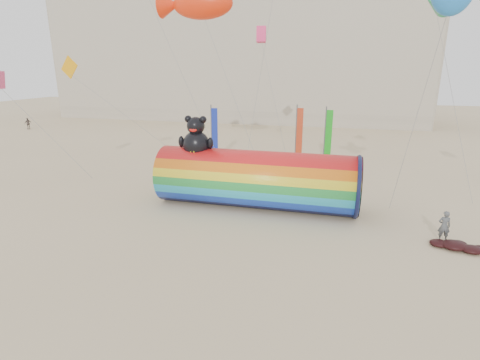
% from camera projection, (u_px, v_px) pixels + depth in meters
% --- Properties ---
extents(ground, '(160.00, 160.00, 0.00)m').
position_uv_depth(ground, '(224.00, 230.00, 20.01)').
color(ground, '#CCB58C').
rests_on(ground, ground).
extents(hotel_building, '(60.40, 15.40, 20.60)m').
position_uv_depth(hotel_building, '(236.00, 56.00, 62.54)').
color(hotel_building, '#B7AD99').
rests_on(hotel_building, ground).
extents(windsock_assembly, '(12.18, 3.71, 5.62)m').
position_uv_depth(windsock_assembly, '(256.00, 178.00, 22.90)').
color(windsock_assembly, red).
rests_on(windsock_assembly, ground).
extents(kite_handler, '(0.60, 0.40, 1.59)m').
position_uv_depth(kite_handler, '(444.00, 226.00, 18.55)').
color(kite_handler, '#4C5052').
rests_on(kite_handler, ground).
extents(fabric_bundle, '(2.62, 1.35, 0.41)m').
position_uv_depth(fabric_bundle, '(458.00, 246.00, 17.83)').
color(fabric_bundle, black).
rests_on(fabric_bundle, ground).
extents(festival_banners, '(10.67, 2.13, 5.20)m').
position_uv_depth(festival_banners, '(279.00, 134.00, 33.42)').
color(festival_banners, '#59595E').
rests_on(festival_banners, ground).
extents(flying_kites, '(34.58, 13.39, 9.38)m').
position_uv_depth(flying_kites, '(256.00, 4.00, 23.14)').
color(flying_kites, '#FF310D').
rests_on(flying_kites, ground).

